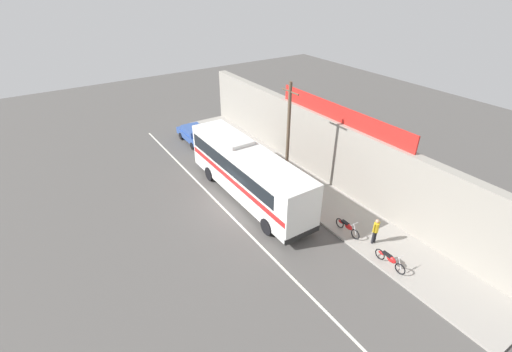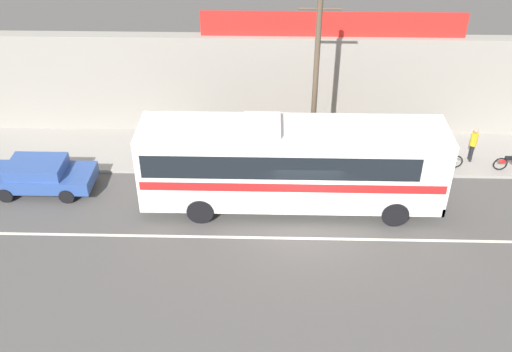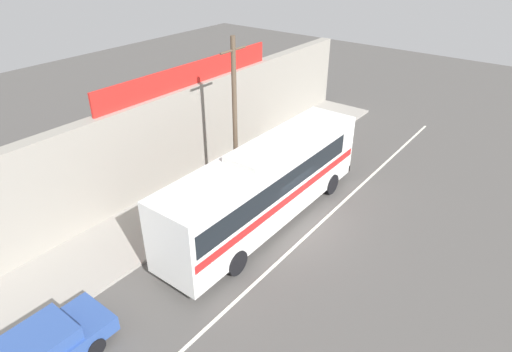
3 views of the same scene
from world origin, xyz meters
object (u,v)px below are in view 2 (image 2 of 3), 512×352
Objects in this scene: intercity_bus at (290,162)px; parked_car at (40,175)px; motorcycle_blue at (441,159)px; utility_pole at (315,85)px; pedestrian_near_shop at (473,142)px.

intercity_bus reaches higher than parked_car.
parked_car reaches higher than motorcycle_blue.
intercity_bus is at bearing -157.87° from motorcycle_blue.
utility_pole reaches higher than pedestrian_near_shop.
parked_car is 2.31× the size of motorcycle_blue.
motorcycle_blue is 1.16× the size of pedestrian_near_shop.
utility_pole is (11.21, 1.71, 3.37)m from parked_car.
utility_pole is at bearing -173.32° from pedestrian_near_shop.
pedestrian_near_shop is (8.13, 3.34, -1.00)m from intercity_bus.
intercity_bus is 10.31m from parked_car.
pedestrian_near_shop is at bearing 6.68° from utility_pole.
motorcycle_blue is at bearing 2.05° from utility_pole.
intercity_bus reaches higher than pedestrian_near_shop.
motorcycle_blue is at bearing -156.67° from pedestrian_near_shop.
intercity_bus reaches higher than motorcycle_blue.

